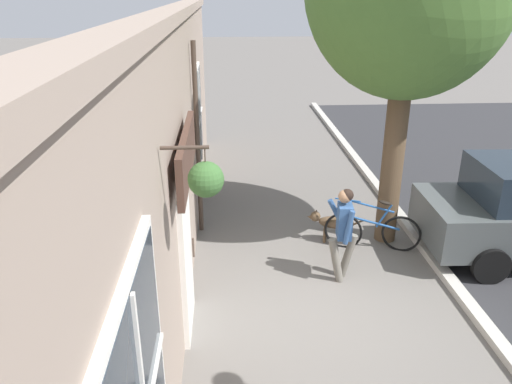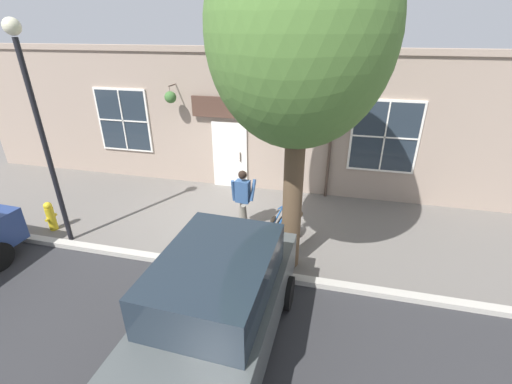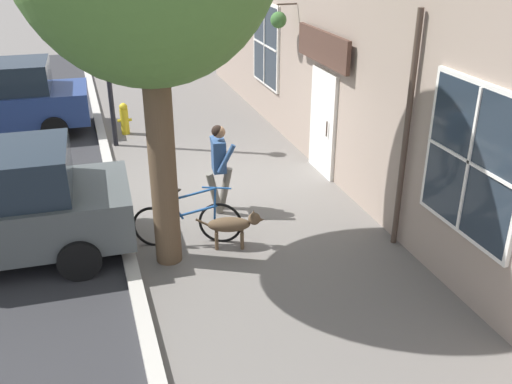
# 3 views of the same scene
# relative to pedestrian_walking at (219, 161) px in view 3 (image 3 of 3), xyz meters

# --- Properties ---
(ground_plane) EXTENTS (90.00, 90.00, 0.00)m
(ground_plane) POSITION_rel_pedestrian_walking_xyz_m (-0.25, -0.97, -0.95)
(ground_plane) COLOR #66605B
(storefront_facade) EXTENTS (0.95, 18.00, 4.20)m
(storefront_facade) POSITION_rel_pedestrian_walking_xyz_m (-2.59, -0.96, 1.17)
(storefront_facade) COLOR gray
(storefront_facade) RESTS_ON ground_plane
(pedestrian_walking) EXTENTS (0.52, 0.58, 1.60)m
(pedestrian_walking) POSITION_rel_pedestrian_walking_xyz_m (0.00, 0.00, 0.00)
(pedestrian_walking) COLOR #6B665B
(pedestrian_walking) RESTS_ON ground_plane
(dog_on_leash) EXTENTS (1.05, 0.42, 0.61)m
(dog_on_leash) POSITION_rel_pedestrian_walking_xyz_m (0.12, 1.30, -0.55)
(dog_on_leash) COLOR brown
(dog_on_leash) RESTS_ON ground_plane
(leaning_bicycle) EXTENTS (1.68, 0.51, 1.01)m
(leaning_bicycle) POSITION_rel_pedestrian_walking_xyz_m (0.78, 0.97, -0.57)
(leaning_bicycle) COLOR black
(leaning_bicycle) RESTS_ON ground_plane
(street_lamp) EXTENTS (0.32, 0.32, 4.84)m
(street_lamp) POSITION_rel_pedestrian_walking_xyz_m (1.47, -3.95, 2.22)
(street_lamp) COLOR black
(street_lamp) RESTS_ON ground_plane
(fire_hydrant) EXTENTS (0.34, 0.20, 0.77)m
(fire_hydrant) POSITION_rel_pedestrian_walking_xyz_m (1.17, -4.70, -0.55)
(fire_hydrant) COLOR gold
(fire_hydrant) RESTS_ON ground_plane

